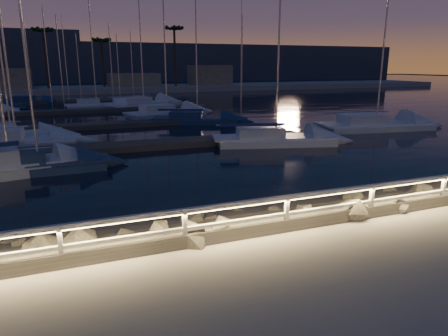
% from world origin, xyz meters
% --- Properties ---
extents(ground, '(400.00, 400.00, 0.00)m').
position_xyz_m(ground, '(0.00, 0.00, 0.00)').
color(ground, '#A49D94').
rests_on(ground, ground).
extents(harbor_water, '(400.00, 440.00, 0.60)m').
position_xyz_m(harbor_water, '(0.00, 31.22, -0.97)').
color(harbor_water, black).
rests_on(harbor_water, ground).
extents(guard_rail, '(44.11, 0.12, 1.06)m').
position_xyz_m(guard_rail, '(-0.07, -0.00, 0.77)').
color(guard_rail, white).
rests_on(guard_rail, ground).
extents(riprap, '(25.54, 3.25, 1.49)m').
position_xyz_m(riprap, '(0.02, 1.35, -0.19)').
color(riprap, '#69645A').
rests_on(riprap, ground).
extents(floating_docks, '(22.00, 36.00, 0.40)m').
position_xyz_m(floating_docks, '(0.00, 32.50, -0.40)').
color(floating_docks, '#574E48').
rests_on(floating_docks, ground).
extents(far_shore, '(160.00, 14.00, 5.20)m').
position_xyz_m(far_shore, '(-0.12, 74.05, 0.29)').
color(far_shore, '#A49D94').
rests_on(far_shore, ground).
extents(palm_left, '(3.00, 3.00, 11.20)m').
position_xyz_m(palm_left, '(-8.00, 72.00, 10.14)').
color(palm_left, '#483021').
rests_on(palm_left, ground).
extents(palm_center, '(3.00, 3.00, 9.70)m').
position_xyz_m(palm_center, '(2.00, 73.00, 8.78)').
color(palm_center, '#483021').
rests_on(palm_center, ground).
extents(palm_right, '(3.00, 3.00, 12.20)m').
position_xyz_m(palm_right, '(16.00, 72.00, 11.03)').
color(palm_right, '#483021').
rests_on(palm_right, ground).
extents(distant_hills, '(230.00, 37.50, 18.00)m').
position_xyz_m(distant_hills, '(-22.13, 133.69, 4.74)').
color(distant_hills, '#31394C').
rests_on(distant_hills, ground).
extents(sailboat_a, '(8.31, 3.94, 13.73)m').
position_xyz_m(sailboat_a, '(-7.75, 11.95, -0.12)').
color(sailboat_a, silver).
rests_on(sailboat_a, ground).
extents(sailboat_b, '(6.93, 2.39, 11.64)m').
position_xyz_m(sailboat_b, '(-6.44, 11.99, -0.20)').
color(sailboat_b, navy).
rests_on(sailboat_b, ground).
extents(sailboat_c, '(8.68, 4.46, 14.20)m').
position_xyz_m(sailboat_c, '(7.98, 14.19, -0.16)').
color(sailboat_c, silver).
rests_on(sailboat_c, ground).
extents(sailboat_d, '(10.16, 4.35, 16.65)m').
position_xyz_m(sailboat_d, '(18.67, 16.80, -0.13)').
color(sailboat_d, silver).
rests_on(sailboat_d, ground).
extents(sailboat_e, '(7.16, 3.27, 11.85)m').
position_xyz_m(sailboat_e, '(-8.76, 21.95, -0.17)').
color(sailboat_e, silver).
rests_on(sailboat_e, ground).
extents(sailboat_f, '(7.86, 2.70, 13.21)m').
position_xyz_m(sailboat_f, '(-8.17, 19.13, -0.16)').
color(sailboat_f, silver).
rests_on(sailboat_f, ground).
extents(sailboat_g, '(9.11, 4.75, 14.90)m').
position_xyz_m(sailboat_g, '(4.59, 31.58, -0.15)').
color(sailboat_g, silver).
rests_on(sailboat_g, ground).
extents(sailboat_h, '(8.21, 5.26, 13.54)m').
position_xyz_m(sailboat_h, '(6.02, 25.61, -0.19)').
color(sailboat_h, navy).
rests_on(sailboat_h, ground).
extents(sailboat_k, '(7.49, 2.38, 12.61)m').
position_xyz_m(sailboat_k, '(-1.67, 42.95, -0.19)').
color(sailboat_k, silver).
rests_on(sailboat_k, ground).
extents(sailboat_l, '(10.35, 6.74, 17.12)m').
position_xyz_m(sailboat_l, '(3.86, 41.34, -0.13)').
color(sailboat_l, silver).
rests_on(sailboat_l, ground).
extents(sailboat_n, '(7.47, 4.56, 12.36)m').
position_xyz_m(sailboat_n, '(-9.76, 51.17, -0.18)').
color(sailboat_n, navy).
rests_on(sailboat_n, ground).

